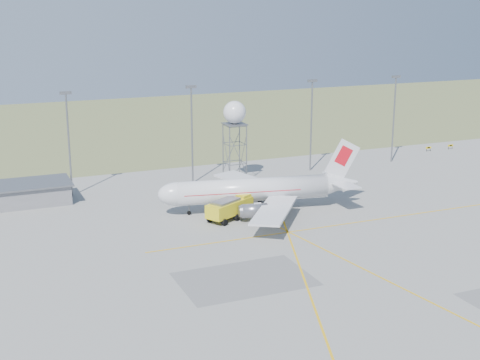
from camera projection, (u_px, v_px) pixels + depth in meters
name	position (u px, v px, depth m)	size (l,w,h in m)	color
ground	(434.00, 298.00, 85.54)	(400.00, 400.00, 0.00)	gray
grass_strip	(147.00, 123.00, 210.26)	(400.00, 120.00, 0.03)	#566638
building_grey	(19.00, 194.00, 125.15)	(19.00, 10.00, 3.90)	gray
mast_a	(68.00, 135.00, 128.11)	(2.20, 0.50, 20.50)	slate
mast_b	(192.00, 126.00, 137.50)	(2.20, 0.50, 20.50)	slate
mast_c	(311.00, 118.00, 148.02)	(2.20, 0.50, 20.50)	slate
mast_d	(394.00, 112.00, 156.28)	(2.20, 0.50, 20.50)	slate
taxi_sign_near	(429.00, 148.00, 170.34)	(1.60, 0.17, 1.20)	black
taxi_sign_far	(451.00, 146.00, 172.97)	(1.60, 0.17, 1.20)	black
airliner_main	(256.00, 190.00, 120.63)	(37.27, 35.73, 12.73)	silver
radar_tower	(235.00, 137.00, 139.33)	(4.73, 4.73, 17.13)	slate
fire_truck	(231.00, 208.00, 116.69)	(9.94, 7.48, 3.84)	gold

